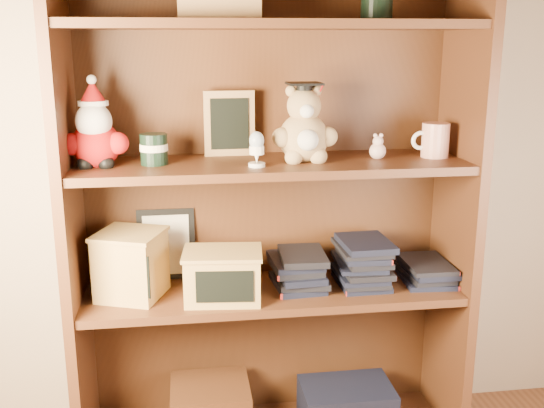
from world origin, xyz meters
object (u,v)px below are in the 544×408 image
Objects in this scene: grad_teddy_bear at (304,131)px; teacher_mug at (434,140)px; treats_box at (131,264)px; bookcase at (269,213)px.

grad_teddy_bear is 2.01× the size of teacher_mug.
treats_box is at bearing -179.95° from teacher_mug.
bookcase reaches higher than treats_box.
grad_teddy_bear reaches higher than teacher_mug.
treats_box is at bearing -173.02° from bookcase.
grad_teddy_bear reaches higher than treats_box.
bookcase is at bearing 174.22° from teacher_mug.
bookcase is 0.44m from treats_box.
treats_box is (-0.42, -0.05, -0.13)m from bookcase.
teacher_mug is 0.98m from treats_box.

